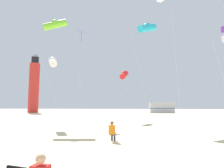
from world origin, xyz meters
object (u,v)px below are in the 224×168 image
kite_tube_scarlet (124,75)px  rv_van_silver (162,108)px  kite_tube_cyan (147,28)px  kite_tube_lime (55,24)px  kite_tube_white (53,62)px  kite_flyer_standing (112,131)px  kite_diamond_blue (81,35)px  lighthouse_distant (34,85)px

kite_tube_scarlet → rv_van_silver: kite_tube_scarlet is taller
kite_tube_cyan → kite_tube_scarlet: size_ratio=1.56×
kite_tube_lime → kite_tube_scarlet: size_ratio=1.66×
kite_tube_white → rv_van_silver: 38.96m
kite_flyer_standing → kite_tube_white: bearing=-38.5°
kite_tube_white → rv_van_silver: bearing=64.6°
kite_diamond_blue → lighthouse_distant: size_ratio=0.65×
kite_diamond_blue → lighthouse_distant: bearing=124.8°
kite_flyer_standing → kite_tube_lime: bearing=-40.0°
lighthouse_distant → kite_tube_scarlet: bearing=-45.8°
kite_tube_lime → kite_tube_cyan: size_ratio=1.07×
kite_flyer_standing → rv_van_silver: size_ratio=0.18×
kite_flyer_standing → kite_tube_cyan: 12.19m
lighthouse_distant → rv_van_silver: bearing=2.4°
rv_van_silver → kite_tube_white: bearing=-115.3°
rv_van_silver → lighthouse_distant: bearing=-177.5°
rv_van_silver → kite_flyer_standing: bearing=-103.3°
kite_flyer_standing → kite_tube_cyan: (2.91, 7.41, 9.23)m
lighthouse_distant → kite_tube_white: bearing=-60.2°
kite_flyer_standing → lighthouse_distant: bearing=-49.5°
kite_tube_cyan → kite_tube_white: bearing=-177.3°
kite_tube_cyan → lighthouse_distant: bearing=131.0°
kite_tube_cyan → kite_diamond_blue: 7.73m
kite_tube_lime → rv_van_silver: (16.63, 34.46, -9.15)m
kite_flyer_standing → kite_diamond_blue: (-4.45, 9.75, 9.56)m
rv_van_silver → kite_diamond_blue: bearing=-114.0°
kite_flyer_standing → lighthouse_distant: 48.45m
kite_flyer_standing → kite_diamond_blue: 14.36m
lighthouse_distant → kite_tube_lime: bearing=-59.9°
kite_diamond_blue → lighthouse_distant: (-21.32, 30.64, -2.33)m
rv_van_silver → kite_tube_scarlet: bearing=-108.4°
kite_tube_cyan → kite_tube_white: (-9.54, -0.44, -3.41)m
lighthouse_distant → kite_tube_cyan: bearing=-49.0°
kite_tube_white → rv_van_silver: kite_tube_white is taller
kite_tube_lime → lighthouse_distant: 38.21m
kite_flyer_standing → kite_tube_white: (-6.63, 6.97, 5.82)m
kite_flyer_standing → kite_tube_cyan: size_ratio=0.11×
kite_flyer_standing → kite_tube_lime: size_ratio=0.10×
kite_diamond_blue → kite_tube_white: kite_diamond_blue is taller
kite_tube_lime → kite_tube_cyan: bearing=0.0°
kite_tube_white → rv_van_silver: size_ratio=1.11×
kite_tube_lime → kite_tube_white: size_ratio=1.58×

